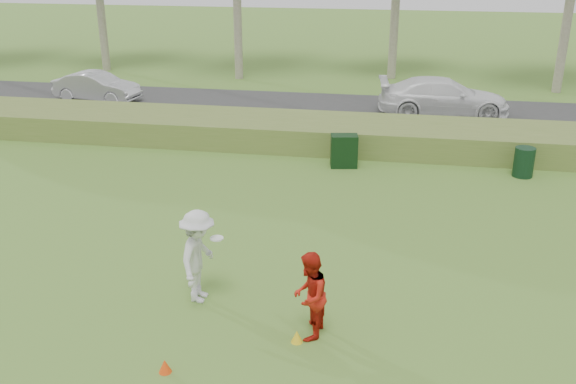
% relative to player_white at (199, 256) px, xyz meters
% --- Properties ---
extents(ground, '(120.00, 120.00, 0.00)m').
position_rel_player_white_xyz_m(ground, '(1.31, -0.97, -0.99)').
color(ground, '#437125').
rests_on(ground, ground).
extents(reed_strip, '(80.00, 3.00, 0.90)m').
position_rel_player_white_xyz_m(reed_strip, '(1.31, 11.03, -0.54)').
color(reed_strip, '#556E2C').
rests_on(reed_strip, ground).
extents(park_road, '(80.00, 6.00, 0.06)m').
position_rel_player_white_xyz_m(park_road, '(1.31, 16.03, -0.96)').
color(park_road, '#2D2D2D').
rests_on(park_road, ground).
extents(player_white, '(0.93, 1.31, 1.98)m').
position_rel_player_white_xyz_m(player_white, '(0.00, 0.00, 0.00)').
color(player_white, silver).
rests_on(player_white, ground).
extents(player_red, '(0.72, 0.89, 1.72)m').
position_rel_player_white_xyz_m(player_red, '(2.41, -0.92, -0.13)').
color(player_red, '#B61B0F').
rests_on(player_red, ground).
extents(cone_orange, '(0.23, 0.23, 0.25)m').
position_rel_player_white_xyz_m(cone_orange, '(0.11, -2.43, -0.87)').
color(cone_orange, '#F3430C').
rests_on(cone_orange, ground).
extents(cone_yellow, '(0.22, 0.22, 0.24)m').
position_rel_player_white_xyz_m(cone_yellow, '(2.21, -1.17, -0.87)').
color(cone_yellow, yellow).
rests_on(cone_yellow, ground).
extents(utility_cabinet, '(0.94, 0.68, 1.07)m').
position_rel_player_white_xyz_m(utility_cabinet, '(2.14, 8.81, -0.45)').
color(utility_cabinet, black).
rests_on(utility_cabinet, ground).
extents(trash_bin, '(0.64, 0.64, 0.94)m').
position_rel_player_white_xyz_m(trash_bin, '(7.77, 8.87, -0.52)').
color(trash_bin, black).
rests_on(trash_bin, ground).
extents(car_mid, '(4.08, 1.89, 1.30)m').
position_rel_player_white_xyz_m(car_mid, '(-9.76, 15.76, -0.28)').
color(car_mid, silver).
rests_on(car_mid, park_road).
extents(car_right, '(5.53, 2.68, 1.55)m').
position_rel_player_white_xyz_m(car_right, '(5.61, 15.84, -0.15)').
color(car_right, white).
rests_on(car_right, park_road).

